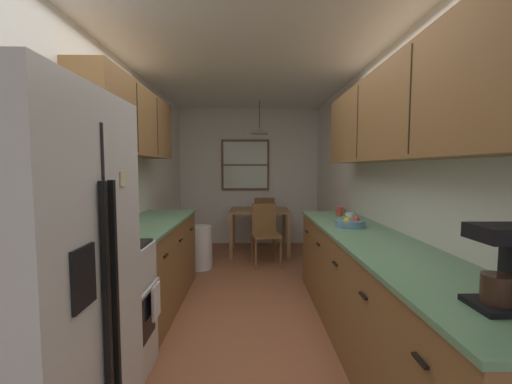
% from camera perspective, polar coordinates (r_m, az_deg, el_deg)
% --- Properties ---
extents(ground_plane, '(12.00, 12.00, 0.00)m').
position_cam_1_polar(ground_plane, '(3.74, -1.46, -18.38)').
color(ground_plane, '#995B3D').
extents(wall_left, '(0.10, 9.00, 2.55)m').
position_cam_1_polar(wall_left, '(3.72, -22.77, 1.39)').
color(wall_left, white).
rests_on(wall_left, ground).
extents(wall_right, '(0.10, 9.00, 2.55)m').
position_cam_1_polar(wall_right, '(3.70, 19.93, 1.45)').
color(wall_right, white).
rests_on(wall_right, ground).
extents(wall_back, '(4.40, 0.10, 2.55)m').
position_cam_1_polar(wall_back, '(6.10, -1.25, 2.74)').
color(wall_back, white).
rests_on(wall_back, ground).
extents(ceiling_slab, '(4.40, 9.00, 0.08)m').
position_cam_1_polar(ceiling_slab, '(3.64, -1.54, 22.70)').
color(ceiling_slab, white).
extents(refrigerator, '(0.77, 0.82, 1.76)m').
position_cam_1_polar(refrigerator, '(1.71, -36.91, -15.79)').
color(refrigerator, silver).
rests_on(refrigerator, ground).
extents(stove_range, '(0.66, 0.66, 1.10)m').
position_cam_1_polar(stove_range, '(2.49, -26.85, -19.15)').
color(stove_range, silver).
rests_on(stove_range, ground).
extents(microwave_over_range, '(0.39, 0.61, 0.34)m').
position_cam_1_polar(microwave_over_range, '(2.36, -30.41, 10.19)').
color(microwave_over_range, silver).
extents(counter_left, '(0.64, 1.77, 0.90)m').
position_cam_1_polar(counter_left, '(3.56, -18.18, -12.07)').
color(counter_left, brown).
rests_on(counter_left, ground).
extents(upper_cabinets_left, '(0.33, 1.85, 0.66)m').
position_cam_1_polar(upper_cabinets_left, '(3.45, -21.27, 11.50)').
color(upper_cabinets_left, brown).
extents(counter_right, '(0.64, 3.16, 0.90)m').
position_cam_1_polar(counter_right, '(2.79, 20.26, -16.77)').
color(counter_right, brown).
rests_on(counter_right, ground).
extents(upper_cabinets_right, '(0.33, 2.84, 0.70)m').
position_cam_1_polar(upper_cabinets_right, '(2.65, 24.37, 12.73)').
color(upper_cabinets_right, brown).
extents(dining_table, '(0.97, 0.77, 0.75)m').
position_cam_1_polar(dining_table, '(5.38, 0.59, -4.37)').
color(dining_table, olive).
rests_on(dining_table, ground).
extents(dining_chair_near, '(0.45, 0.45, 0.90)m').
position_cam_1_polar(dining_chair_near, '(4.82, 1.66, -6.96)').
color(dining_chair_near, brown).
rests_on(dining_chair_near, ground).
extents(dining_chair_far, '(0.45, 0.45, 0.90)m').
position_cam_1_polar(dining_chair_far, '(5.99, 1.33, -4.73)').
color(dining_chair_far, brown).
rests_on(dining_chair_far, ground).
extents(pendant_light, '(0.31, 0.31, 0.55)m').
position_cam_1_polar(pendant_light, '(5.36, 0.60, 10.86)').
color(pendant_light, black).
extents(back_window, '(0.90, 0.05, 0.95)m').
position_cam_1_polar(back_window, '(6.03, -1.91, 4.84)').
color(back_window, brown).
extents(trash_bin, '(0.35, 0.35, 0.61)m').
position_cam_1_polar(trash_bin, '(4.72, -10.00, -9.71)').
color(trash_bin, white).
rests_on(trash_bin, ground).
extents(storage_canister, '(0.12, 0.12, 0.16)m').
position_cam_1_polar(storage_canister, '(2.78, -22.90, -5.65)').
color(storage_canister, red).
rests_on(storage_canister, counter_left).
extents(dish_towel, '(0.02, 0.16, 0.24)m').
position_cam_1_polar(dish_towel, '(2.50, -17.41, -18.09)').
color(dish_towel, white).
extents(coffee_maker, '(0.22, 0.18, 0.33)m').
position_cam_1_polar(coffee_maker, '(1.59, 38.67, -10.20)').
color(coffee_maker, black).
rests_on(coffee_maker, counter_right).
extents(mug_by_coffeemaker, '(0.11, 0.07, 0.10)m').
position_cam_1_polar(mug_by_coffeemaker, '(3.75, 14.73, -3.36)').
color(mug_by_coffeemaker, '#BF3F33').
rests_on(mug_by_coffeemaker, counter_right).
extents(mug_spare, '(0.12, 0.08, 0.09)m').
position_cam_1_polar(mug_spare, '(3.34, 16.37, -4.39)').
color(mug_spare, white).
rests_on(mug_spare, counter_right).
extents(fruit_bowl, '(0.27, 0.27, 0.09)m').
position_cam_1_polar(fruit_bowl, '(3.10, 16.40, -5.28)').
color(fruit_bowl, '#597F9E').
rests_on(fruit_bowl, counter_right).
extents(table_serving_bowl, '(0.20, 0.20, 0.06)m').
position_cam_1_polar(table_serving_bowl, '(5.44, 0.66, -2.71)').
color(table_serving_bowl, silver).
rests_on(table_serving_bowl, dining_table).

